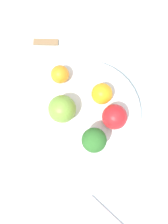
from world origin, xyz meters
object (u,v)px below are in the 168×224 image
orange_front (102,94)px  spoon (46,42)px  apple_red (114,117)px  apple_green (62,109)px  orange_back (60,74)px  bowl (84,114)px  broccoli (94,140)px

orange_front → spoon: bearing=-17.4°
apple_red → apple_green: (0.10, 0.04, 0.00)m
orange_front → orange_back: size_ratio=1.14×
bowl → broccoli: size_ratio=3.68×
broccoli → apple_red: bearing=-100.6°
spoon → orange_back: bearing=143.1°
bowl → broccoli: 0.09m
orange_front → apple_green: bearing=53.6°
apple_red → bowl: bearing=18.4°
apple_green → broccoli: bearing=165.6°
broccoli → apple_green: broccoli is taller
bowl → apple_green: size_ratio=4.30×
apple_red → orange_back: (0.15, -0.02, -0.01)m
broccoli → apple_green: 0.09m
orange_front → spoon: (0.19, -0.06, -0.05)m
broccoli → apple_red: size_ratio=1.29×
broccoli → apple_red: (-0.01, -0.06, -0.02)m
bowl → apple_green: (0.04, 0.02, 0.04)m
bowl → spoon: bowl is taller
orange_back → spoon: size_ratio=0.65×
orange_front → apple_red: bearing=146.9°
bowl → apple_green: 0.06m
orange_back → broccoli: bearing=147.4°
apple_red → orange_front: 0.06m
bowl → apple_green: apple_green is taller
orange_front → spoon: size_ratio=0.74×
apple_green → orange_back: apple_green is taller
apple_green → apple_red: bearing=-157.7°
spoon → apple_red: bearing=159.1°
apple_red → apple_green: 0.11m
apple_red → spoon: size_ratio=0.85×
bowl → apple_red: (-0.06, -0.02, 0.04)m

